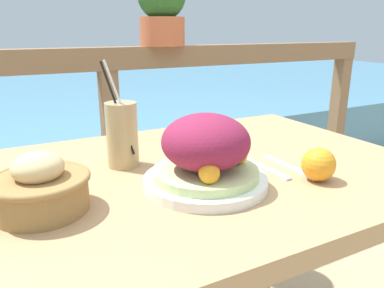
# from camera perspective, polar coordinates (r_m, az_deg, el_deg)

# --- Properties ---
(patio_table) EXTENTS (1.03, 0.75, 0.76)m
(patio_table) POSITION_cam_1_polar(r_m,az_deg,el_deg) (0.93, 1.82, -10.15)
(patio_table) COLOR tan
(patio_table) RESTS_ON ground_plane
(railing_fence) EXTENTS (2.80, 0.08, 1.00)m
(railing_fence) POSITION_cam_1_polar(r_m,az_deg,el_deg) (1.60, -12.44, 5.42)
(railing_fence) COLOR brown
(railing_fence) RESTS_ON ground_plane
(sea_backdrop) EXTENTS (12.00, 4.00, 0.47)m
(sea_backdrop) POSITION_cam_1_polar(r_m,az_deg,el_deg) (4.12, -21.56, 4.20)
(sea_backdrop) COLOR teal
(sea_backdrop) RESTS_ON ground_plane
(salad_plate) EXTENTS (0.26, 0.26, 0.15)m
(salad_plate) POSITION_cam_1_polar(r_m,az_deg,el_deg) (0.76, 2.11, -1.78)
(salad_plate) COLOR white
(salad_plate) RESTS_ON patio_table
(drink_glass) EXTENTS (0.07, 0.08, 0.25)m
(drink_glass) POSITION_cam_1_polar(r_m,az_deg,el_deg) (0.88, -10.60, 1.44)
(drink_glass) COLOR tan
(drink_glass) RESTS_ON patio_table
(bread_basket) EXTENTS (0.17, 0.17, 0.11)m
(bread_basket) POSITION_cam_1_polar(r_m,az_deg,el_deg) (0.71, -22.10, -6.14)
(bread_basket) COLOR olive
(bread_basket) RESTS_ON patio_table
(potted_plant) EXTENTS (0.20, 0.20, 0.30)m
(potted_plant) POSITION_cam_1_polar(r_m,az_deg,el_deg) (1.66, -4.63, 20.01)
(potted_plant) COLOR #B75B38
(potted_plant) RESTS_ON railing_fence
(fork) EXTENTS (0.02, 0.18, 0.00)m
(fork) POSITION_cam_1_polar(r_m,az_deg,el_deg) (0.89, 10.70, -3.39)
(fork) COLOR silver
(fork) RESTS_ON patio_table
(knife) EXTENTS (0.02, 0.18, 0.00)m
(knife) POSITION_cam_1_polar(r_m,az_deg,el_deg) (0.90, 14.51, -3.36)
(knife) COLOR silver
(knife) RESTS_ON patio_table
(orange_near_basket) EXTENTS (0.07, 0.07, 0.07)m
(orange_near_basket) POSITION_cam_1_polar(r_m,az_deg,el_deg) (0.84, 18.72, -2.95)
(orange_near_basket) COLOR orange
(orange_near_basket) RESTS_ON patio_table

